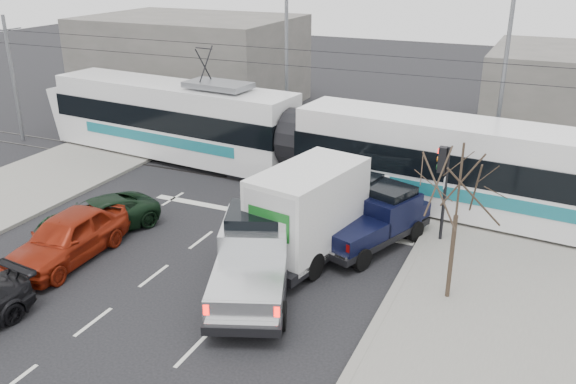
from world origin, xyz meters
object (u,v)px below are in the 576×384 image
at_px(street_lamp_near, 500,73).
at_px(navy_pickup, 377,219).
at_px(bare_tree, 459,187).
at_px(green_car, 97,217).
at_px(traffic_signal, 443,173).
at_px(street_lamp_far, 283,51).
at_px(red_car, 68,237).
at_px(box_truck, 317,209).
at_px(silver_pickup, 254,253).
at_px(tram, 298,140).

distance_m(street_lamp_near, navy_pickup, 9.96).
bearing_deg(bare_tree, green_car, -177.52).
relative_size(traffic_signal, street_lamp_far, 0.40).
xyz_separation_m(traffic_signal, navy_pickup, (-2.03, -1.12, -1.70)).
relative_size(green_car, red_car, 0.93).
height_order(traffic_signal, navy_pickup, traffic_signal).
relative_size(street_lamp_far, box_truck, 1.28).
xyz_separation_m(silver_pickup, navy_pickup, (2.76, 4.50, -0.11)).
bearing_deg(silver_pickup, red_car, 167.84).
xyz_separation_m(navy_pickup, green_car, (-10.09, -3.45, -0.39)).
bearing_deg(bare_tree, silver_pickup, -164.67).
xyz_separation_m(silver_pickup, box_truck, (0.96, 3.08, 0.50)).
height_order(street_lamp_far, red_car, street_lamp_far).
height_order(silver_pickup, box_truck, box_truck).
relative_size(bare_tree, silver_pickup, 0.74).
relative_size(bare_tree, street_lamp_near, 0.56).
bearing_deg(silver_pickup, street_lamp_near, 45.55).
height_order(silver_pickup, red_car, silver_pickup).
bearing_deg(box_truck, navy_pickup, 49.38).
height_order(street_lamp_near, box_truck, street_lamp_near).
bearing_deg(navy_pickup, street_lamp_far, 149.99).
xyz_separation_m(tram, red_car, (-4.30, -10.42, -1.22)).
bearing_deg(bare_tree, box_truck, 163.64).
height_order(street_lamp_far, silver_pickup, street_lamp_far).
xyz_separation_m(street_lamp_far, navy_pickup, (8.62, -10.62, -4.07)).
height_order(street_lamp_near, red_car, street_lamp_near).
bearing_deg(street_lamp_far, green_car, -95.95).
distance_m(traffic_signal, red_car, 13.52).
bearing_deg(box_truck, green_car, -154.96).
height_order(box_truck, green_car, box_truck).
distance_m(street_lamp_far, red_car, 16.78).
distance_m(tram, green_car, 9.70).
bearing_deg(street_lamp_near, traffic_signal, -96.41).
bearing_deg(navy_pickup, red_car, -128.80).
distance_m(tram, box_truck, 7.16).
bearing_deg(street_lamp_near, green_car, -137.05).
relative_size(bare_tree, tram, 0.17).
distance_m(silver_pickup, red_car, 6.89).
height_order(bare_tree, silver_pickup, bare_tree).
height_order(street_lamp_far, tram, street_lamp_far).
xyz_separation_m(tram, green_car, (-4.83, -8.29, -1.42)).
relative_size(traffic_signal, navy_pickup, 0.68).
xyz_separation_m(traffic_signal, red_car, (-11.59, -6.70, -1.88)).
distance_m(tram, navy_pickup, 7.22).
bearing_deg(red_car, bare_tree, 9.89).
relative_size(traffic_signal, red_car, 0.71).
xyz_separation_m(street_lamp_far, box_truck, (6.82, -12.04, -3.46)).
distance_m(traffic_signal, box_truck, 4.73).
bearing_deg(traffic_signal, street_lamp_far, 138.28).
distance_m(silver_pickup, box_truck, 3.27).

